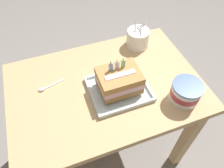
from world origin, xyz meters
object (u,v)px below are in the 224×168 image
(ice_cream_tub, at_px, (186,92))
(serving_spoon_near_tray, at_px, (45,88))
(foil_tray, at_px, (119,89))
(bowl_stack, at_px, (138,38))
(birthday_cake, at_px, (119,80))

(ice_cream_tub, bearing_deg, serving_spoon_near_tray, 154.60)
(foil_tray, height_order, serving_spoon_near_tray, foil_tray)
(ice_cream_tub, height_order, serving_spoon_near_tray, ice_cream_tub)
(bowl_stack, height_order, serving_spoon_near_tray, bowl_stack)
(birthday_cake, height_order, serving_spoon_near_tray, birthday_cake)
(birthday_cake, bearing_deg, ice_cream_tub, -29.58)
(birthday_cake, bearing_deg, serving_spoon_near_tray, 158.14)
(bowl_stack, relative_size, serving_spoon_near_tray, 1.15)
(birthday_cake, relative_size, serving_spoon_near_tray, 1.43)
(foil_tray, bearing_deg, ice_cream_tub, -29.55)
(birthday_cake, distance_m, bowl_stack, 0.36)
(foil_tray, bearing_deg, birthday_cake, 90.00)
(foil_tray, bearing_deg, bowl_stack, 51.02)
(bowl_stack, bearing_deg, birthday_cake, -128.99)
(birthday_cake, xyz_separation_m, serving_spoon_near_tray, (-0.34, 0.14, -0.07))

